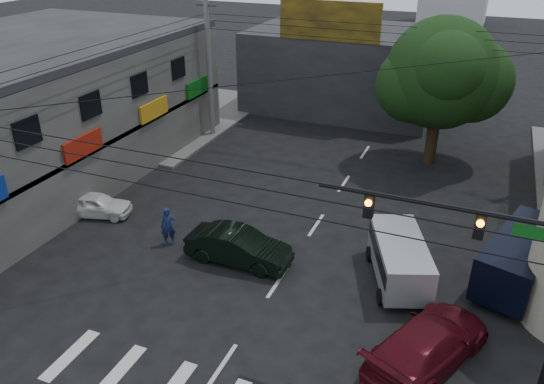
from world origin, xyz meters
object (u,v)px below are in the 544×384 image
Objects in this scene: street_tree at (441,74)px; navy_van at (520,261)px; traffic_gantry at (505,266)px; traffic_officer at (168,227)px; maroon_sedan at (428,343)px; white_compact at (96,204)px; dark_sedan at (239,247)px; utility_pole_far_left at (209,69)px; silver_minivan at (399,262)px.

navy_van is (4.96, -11.36, -4.39)m from street_tree.
traffic_gantry is 14.56m from traffic_officer.
white_compact is at bearing 11.31° from maroon_sedan.
dark_sedan is 0.79× the size of maroon_sedan.
street_tree is at bearing 101.99° from traffic_gantry.
traffic_officer is (-13.49, 3.82, -3.91)m from traffic_gantry.
street_tree is at bearing 3.95° from utility_pole_far_left.
maroon_sedan is at bearing -44.02° from utility_pole_far_left.
white_compact is at bearing 140.06° from traffic_officer.
traffic_officer is at bearing -117.20° from white_compact.
utility_pole_far_left is 1.93× the size of silver_minivan.
traffic_gantry is at bearing 176.56° from maroon_sedan.
utility_pole_far_left is 16.13m from dark_sedan.
white_compact is (-8.38, 0.99, -0.16)m from dark_sedan.
utility_pole_far_left is 1.59× the size of navy_van.
traffic_officer reaches higher than white_compact.
silver_minivan is at bearing -105.37° from white_compact.
utility_pole_far_left is 19.55m from silver_minivan.
maroon_sedan is at bearing -178.41° from silver_minivan.
street_tree is 13.15m from navy_van.
dark_sedan is 11.46m from navy_van.
maroon_sedan is at bearing 152.11° from traffic_gantry.
dark_sedan is 6.72m from silver_minivan.
street_tree is at bearing 26.73° from traffic_officer.
maroon_sedan is at bearing -43.03° from traffic_officer.
traffic_officer is at bearing -69.86° from utility_pole_far_left.
silver_minivan is (0.48, -13.02, -4.52)m from street_tree.
traffic_officer is (-3.54, 0.05, 0.17)m from dark_sedan.
street_tree is at bearing -63.84° from white_compact.
silver_minivan is (6.61, 1.22, 0.19)m from dark_sedan.
navy_van is at bearing -75.68° from dark_sedan.
maroon_sedan is (8.34, -2.92, 0.03)m from dark_sedan.
street_tree is at bearing 40.87° from navy_van.
traffic_gantry is 11.39m from dark_sedan.
navy_van is at bearing -90.86° from silver_minivan.
white_compact is at bearing 83.07° from dark_sedan.
silver_minivan is at bearing -79.76° from dark_sedan.
traffic_officer is at bearing 88.95° from dark_sedan.
street_tree reaches higher than white_compact.
silver_minivan reaches higher than dark_sedan.
navy_van is (4.48, 1.66, 0.14)m from silver_minivan.
silver_minivan is 2.60× the size of traffic_officer.
utility_pole_far_left is at bearing -176.05° from street_tree.
dark_sedan is 8.43m from white_compact.
white_compact is at bearing -137.58° from street_tree.
street_tree is 16.20m from dark_sedan.
street_tree reaches higher than silver_minivan.
silver_minivan is (-1.73, 4.14, 0.17)m from maroon_sedan.
maroon_sedan is (-1.61, 0.85, -4.05)m from traffic_gantry.
navy_van is (11.09, 2.88, 0.33)m from dark_sedan.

